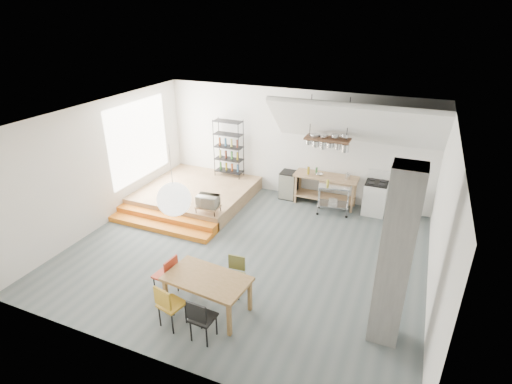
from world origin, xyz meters
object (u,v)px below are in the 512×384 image
at_px(rolling_cart, 334,195).
at_px(mini_fridge, 289,185).
at_px(stove, 375,197).
at_px(dining_table, 207,281).

bearing_deg(rolling_cart, mini_fridge, 151.49).
xyz_separation_m(stove, mini_fridge, (-2.52, 0.04, -0.07)).
xyz_separation_m(stove, dining_table, (-2.33, -5.27, 0.18)).
xyz_separation_m(rolling_cart, mini_fridge, (-1.46, 0.50, -0.13)).
relative_size(stove, rolling_cart, 1.27).
bearing_deg(dining_table, rolling_cart, 80.60).
height_order(stove, mini_fridge, stove).
xyz_separation_m(stove, rolling_cart, (-1.05, -0.46, 0.07)).
bearing_deg(mini_fridge, stove, -1.00).
relative_size(dining_table, mini_fridge, 1.97).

